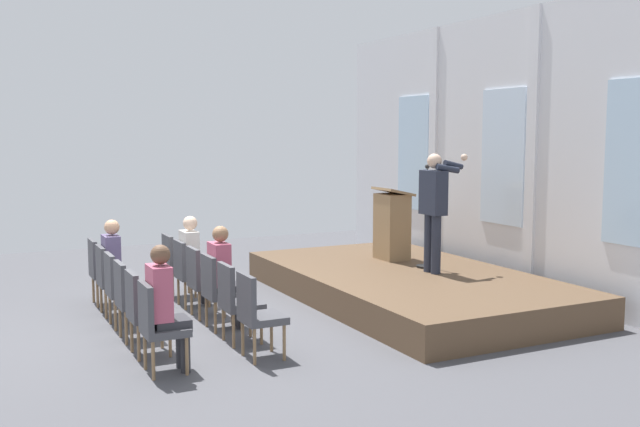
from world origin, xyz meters
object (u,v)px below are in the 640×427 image
chair_r0_c4 (235,298)px  chair_r1_c4 (143,308)px  chair_r0_c1 (188,269)px  audience_r1_c5 (165,302)px  lectern (392,225)px  chair_r0_c3 (217,287)px  chair_r1_c1 (110,276)px  mic_stand (426,245)px  audience_r0_c1 (193,256)px  chair_r1_c3 (130,296)px  chair_r0_c0 (175,262)px  audience_r0_c3 (224,272)px  speaker (434,204)px  audience_r1_c1 (116,262)px  chair_r1_c0 (101,268)px  chair_r1_c2 (119,285)px  chair_r0_c5 (256,311)px  chair_r1_c5 (157,322)px

chair_r0_c4 → chair_r1_c4: 1.07m
chair_r0_c1 → audience_r1_c5: 2.84m
lectern → chair_r0_c3: bearing=-68.6°
chair_r1_c1 → chair_r1_c4: same height
chair_r0_c3 → chair_r1_c1: same height
mic_stand → audience_r0_c1: (-0.86, -3.34, -0.04)m
lectern → chair_r1_c3: size_ratio=1.23×
chair_r0_c0 → audience_r1_c5: bearing=-16.6°
audience_r0_c1 → audience_r0_c3: size_ratio=0.99×
speaker → chair_r1_c3: 4.45m
chair_r0_c0 → audience_r1_c1: 1.20m
audience_r1_c1 → chair_r1_c4: bearing=-2.4°
chair_r1_c0 → chair_r1_c2: 1.33m
chair_r0_c5 → chair_r1_c2: same height
lectern → audience_r0_c3: lectern is taller
chair_r0_c5 → chair_r1_c3: same height
audience_r0_c1 → chair_r0_c4: (1.99, -0.08, -0.18)m
lectern → chair_r1_c4: (1.98, -4.42, -0.44)m
audience_r0_c1 → chair_r1_c1: 1.17m
speaker → chair_r1_c5: (1.41, -4.36, -0.89)m
chair_r1_c0 → chair_r1_c1: bearing=0.0°
chair_r0_c3 → audience_r0_c3: audience_r0_c3 is taller
chair_r0_c3 → chair_r1_c4: 1.26m
audience_r0_c3 → chair_r0_c5: 1.34m
chair_r0_c1 → audience_r0_c3: 1.34m
chair_r1_c4 → chair_r1_c1: bearing=180.0°
chair_r0_c3 → audience_r0_c3: size_ratio=0.72×
chair_r0_c5 → chair_r1_c1: size_ratio=1.00×
lectern → chair_r0_c4: lectern is taller
speaker → chair_r0_c5: speaker is taller
chair_r1_c0 → chair_r1_c5: same height
chair_r1_c3 → chair_r1_c5: bearing=0.0°
speaker → chair_r1_c5: size_ratio=1.83×
audience_r0_c3 → chair_r0_c4: 0.69m
chair_r0_c3 → chair_r0_c4: 0.66m
audience_r0_c3 → chair_r1_c2: (-0.66, -1.15, -0.19)m
audience_r0_c3 → chair_r1_c2: 1.34m
chair_r0_c1 → chair_r1_c0: 1.26m
chair_r1_c3 → mic_stand: bearing=95.9°
mic_stand → lectern: size_ratio=1.34×
audience_r1_c1 → chair_r1_c2: bearing=-7.1°
audience_r0_c3 → mic_stand: bearing=97.9°
chair_r0_c4 → chair_r0_c5: (0.66, 0.00, 0.00)m
lectern → chair_r1_c4: size_ratio=1.23×
chair_r1_c1 → audience_r0_c3: bearing=41.0°
chair_r0_c0 → chair_r0_c1: size_ratio=1.00×
chair_r0_c0 → chair_r1_c4: 2.86m
chair_r0_c0 → audience_r0_c1: 0.69m
audience_r0_c1 → chair_r1_c5: (2.65, -1.15, -0.18)m
chair_r0_c0 → chair_r0_c5: bearing=0.0°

